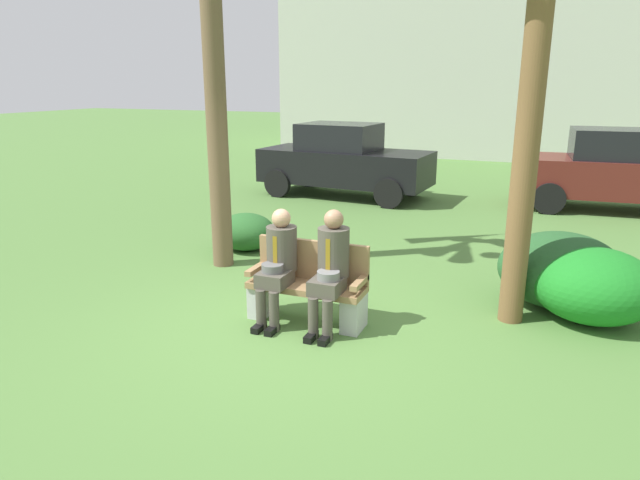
# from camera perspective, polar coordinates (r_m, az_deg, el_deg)

# --- Properties ---
(ground_plane) EXTENTS (80.00, 80.00, 0.00)m
(ground_plane) POSITION_cam_1_polar(r_m,az_deg,el_deg) (6.24, -3.26, -9.03)
(ground_plane) COLOR #4F7938
(park_bench) EXTENTS (1.32, 0.44, 0.90)m
(park_bench) POSITION_cam_1_polar(r_m,az_deg,el_deg) (6.33, -1.20, -4.78)
(park_bench) COLOR #99754C
(park_bench) RESTS_ON ground
(seated_man_left) EXTENTS (0.34, 0.72, 1.27)m
(seated_man_left) POSITION_cam_1_polar(r_m,az_deg,el_deg) (6.24, -4.25, -2.07)
(seated_man_left) COLOR #4C473D
(seated_man_left) RESTS_ON ground
(seated_man_right) EXTENTS (0.34, 0.72, 1.31)m
(seated_man_right) POSITION_cam_1_polar(r_m,az_deg,el_deg) (6.00, 1.06, -2.55)
(seated_man_right) COLOR #4C473D
(seated_man_right) RESTS_ON ground
(shrub_near_bench) EXTENTS (0.94, 0.87, 0.59)m
(shrub_near_bench) POSITION_cam_1_polar(r_m,az_deg,el_deg) (9.09, -7.47, 0.84)
(shrub_near_bench) COLOR #2A6129
(shrub_near_bench) RESTS_ON ground
(shrub_mid_lawn) EXTENTS (1.43, 1.31, 0.90)m
(shrub_mid_lawn) POSITION_cam_1_polar(r_m,az_deg,el_deg) (7.31, 23.04, -2.79)
(shrub_mid_lawn) COLOR #255427
(shrub_mid_lawn) RESTS_ON ground
(shrub_far_lawn) EXTENTS (1.34, 1.23, 0.84)m
(shrub_far_lawn) POSITION_cam_1_polar(r_m,az_deg,el_deg) (7.01, 25.85, -4.13)
(shrub_far_lawn) COLOR #1D7E23
(shrub_far_lawn) RESTS_ON ground
(parked_car_near) EXTENTS (4.01, 1.96, 1.68)m
(parked_car_near) POSITION_cam_1_polar(r_m,az_deg,el_deg) (13.21, 2.41, 8.01)
(parked_car_near) COLOR black
(parked_car_near) RESTS_ON ground
(parked_car_far) EXTENTS (4.00, 1.92, 1.68)m
(parked_car_far) POSITION_cam_1_polar(r_m,az_deg,el_deg) (13.20, 27.93, 6.19)
(parked_car_far) COLOR #591E19
(parked_car_far) RESTS_ON ground
(building_backdrop) EXTENTS (14.65, 6.96, 9.36)m
(building_backdrop) POSITION_cam_1_polar(r_m,az_deg,el_deg) (23.36, 16.41, 20.29)
(building_backdrop) COLOR #B6BBAB
(building_backdrop) RESTS_ON ground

